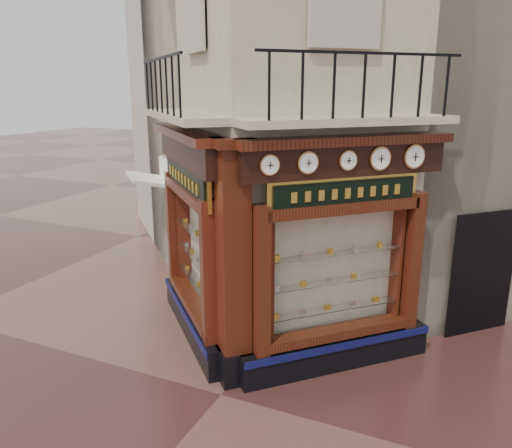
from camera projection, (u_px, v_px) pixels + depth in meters
The scene contains 16 objects.
ground at pixel (221, 395), 7.88m from camera, with size 80.00×80.00×0.00m, color #43221F.
main_building at pixel (340, 29), 11.68m from camera, with size 8.00×8.00×12.00m, color beige.
neighbour_left at pixel (281, 59), 14.97m from camera, with size 8.00×8.00×11.00m, color beige.
neighbour_right at pixel (457, 54), 13.01m from camera, with size 8.00×8.00×11.00m, color beige.
shopfront_left at pixel (192, 238), 9.28m from camera, with size 2.86×2.86×3.98m.
shopfront_right at pixel (340, 259), 8.17m from camera, with size 2.86×2.86×3.98m.
corner_pilaster at pixel (234, 269), 7.79m from camera, with size 0.85×0.85×3.98m.
balcony at pixel (260, 117), 8.05m from camera, with size 5.94×2.97×1.03m.
clock_a at pixel (270, 165), 7.11m from camera, with size 0.25×0.25×0.31m.
clock_b at pixel (308, 163), 7.31m from camera, with size 0.28×0.28×0.34m.
clock_c at pixel (348, 160), 7.54m from camera, with size 0.25×0.25×0.31m.
clock_d at pixel (380, 159), 7.74m from camera, with size 0.30×0.30×0.38m.
clock_e at pixel (414, 157), 7.96m from camera, with size 0.31×0.31×0.39m.
awning at pixel (154, 277), 12.72m from camera, with size 1.49×0.89×0.08m, color white, non-canonical shape.
signboard_left at pixel (186, 179), 8.96m from camera, with size 2.23×2.23×0.60m.
signboard_right at pixel (345, 192), 7.80m from camera, with size 1.92×1.92×0.51m.
Camera 1 is at (3.33, -6.03, 4.71)m, focal length 35.00 mm.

